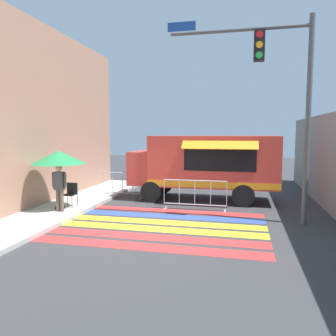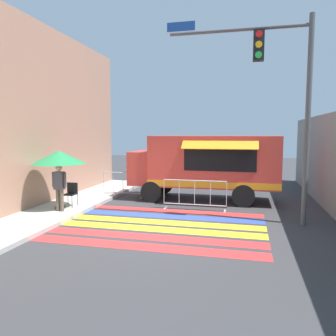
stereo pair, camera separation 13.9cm
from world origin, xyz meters
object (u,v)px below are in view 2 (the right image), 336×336
object	(u,v)px
folding_chair	(71,192)
barricade_front	(195,195)
patio_umbrella	(59,157)
barricade_side	(123,185)
traffic_signal_pole	(279,83)
vendor_person	(59,185)
food_truck	(203,163)

from	to	relation	value
folding_chair	barricade_front	xyz separation A→B (m)	(4.46, 0.93, -0.08)
patio_umbrella	barricade_side	world-z (taller)	patio_umbrella
patio_umbrella	barricade_side	xyz separation A→B (m)	(1.21, 3.02, -1.41)
traffic_signal_pole	barricade_front	size ratio (longest dim) A/B	2.71
barricade_front	barricade_side	world-z (taller)	same
vendor_person	food_truck	bearing A→B (deg)	47.31
vendor_person	barricade_front	xyz separation A→B (m)	(4.40, 1.78, -0.48)
patio_umbrella	vendor_person	distance (m)	1.02
patio_umbrella	food_truck	bearing A→B (deg)	34.92
folding_chair	vendor_person	distance (m)	0.94
vendor_person	barricade_side	world-z (taller)	vendor_person
food_truck	barricade_front	world-z (taller)	food_truck
patio_umbrella	barricade_side	size ratio (longest dim) A/B	1.11
patio_umbrella	barricade_side	distance (m)	3.55
food_truck	barricade_front	bearing A→B (deg)	-91.42
food_truck	barricade_side	bearing A→B (deg)	-176.03
traffic_signal_pole	vendor_person	xyz separation A→B (m)	(-7.12, -0.65, -3.26)
traffic_signal_pole	vendor_person	size ratio (longest dim) A/B	3.91
food_truck	patio_umbrella	size ratio (longest dim) A/B	2.94
food_truck	barricade_side	distance (m)	3.63
barricade_front	traffic_signal_pole	bearing A→B (deg)	-22.54
folding_chair	barricade_side	xyz separation A→B (m)	(1.04, 2.56, -0.10)
vendor_person	barricade_side	xyz separation A→B (m)	(0.98, 3.41, -0.49)
food_truck	folding_chair	distance (m)	5.39
barricade_front	folding_chair	bearing A→B (deg)	-168.29
traffic_signal_pole	food_truck	bearing A→B (deg)	131.68
traffic_signal_pole	folding_chair	xyz separation A→B (m)	(-7.18, 0.20, -3.66)
traffic_signal_pole	vendor_person	distance (m)	7.86
patio_umbrella	traffic_signal_pole	bearing A→B (deg)	2.04
traffic_signal_pole	vendor_person	bearing A→B (deg)	-174.80
barricade_front	barricade_side	bearing A→B (deg)	154.50
food_truck	traffic_signal_pole	bearing A→B (deg)	-48.32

